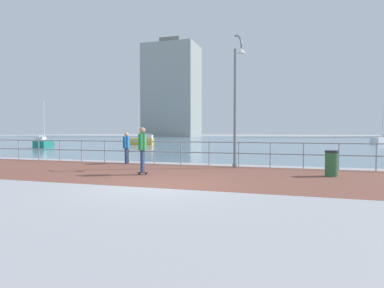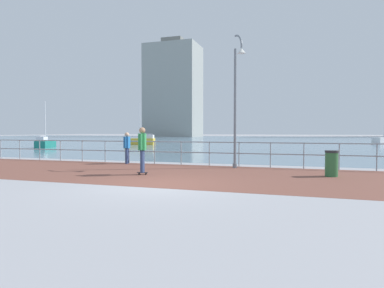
{
  "view_description": "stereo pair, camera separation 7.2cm",
  "coord_description": "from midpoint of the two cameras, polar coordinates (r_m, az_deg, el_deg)",
  "views": [
    {
      "loc": [
        3.92,
        -9.23,
        1.62
      ],
      "look_at": [
        -0.1,
        3.51,
        1.1
      ],
      "focal_mm": 31.14,
      "sensor_mm": 36.0,
      "label": 1
    },
    {
      "loc": [
        3.99,
        -9.21,
        1.62
      ],
      "look_at": [
        -0.1,
        3.51,
        1.1
      ],
      "focal_mm": 31.14,
      "sensor_mm": 36.0,
      "label": 2
    }
  ],
  "objects": [
    {
      "name": "ground",
      "position": [
        49.4,
        13.23,
        0.29
      ],
      "size": [
        220.0,
        220.0,
        0.0
      ],
      "primitive_type": "plane",
      "color": "#9E9EA3"
    },
    {
      "name": "brick_paving",
      "position": [
        12.59,
        -0.62,
        -5.15
      ],
      "size": [
        28.0,
        6.43,
        0.01
      ],
      "primitive_type": "cube",
      "color": "brown",
      "rests_on": "ground"
    },
    {
      "name": "harbor_water",
      "position": [
        60.21,
        14.06,
        0.63
      ],
      "size": [
        180.0,
        88.0,
        0.0
      ],
      "primitive_type": "cube",
      "color": "slate",
      "rests_on": "ground"
    },
    {
      "name": "waterfront_railing",
      "position": [
        15.59,
        3.12,
        -0.86
      ],
      "size": [
        25.25,
        0.06,
        1.13
      ],
      "color": "#8C99A3",
      "rests_on": "ground"
    },
    {
      "name": "lamppost",
      "position": [
        14.65,
        7.83,
        8.39
      ],
      "size": [
        0.61,
        0.7,
        5.78
      ],
      "color": "slate",
      "rests_on": "ground"
    },
    {
      "name": "skateboarder",
      "position": [
        12.42,
        -8.34,
        -0.38
      ],
      "size": [
        0.41,
        0.56,
        1.76
      ],
      "color": "black",
      "rests_on": "ground"
    },
    {
      "name": "bystander",
      "position": [
        16.8,
        -10.96,
        -0.23
      ],
      "size": [
        0.29,
        0.56,
        1.56
      ],
      "color": "navy",
      "rests_on": "ground"
    },
    {
      "name": "trash_bin",
      "position": [
        12.87,
        22.93,
        -3.08
      ],
      "size": [
        0.46,
        0.46,
        0.93
      ],
      "color": "#2D6638",
      "rests_on": "ground"
    },
    {
      "name": "sailboat_yellow",
      "position": [
        35.36,
        -23.8,
        0.12
      ],
      "size": [
        2.17,
        3.37,
        4.54
      ],
      "color": "#197266",
      "rests_on": "ground"
    },
    {
      "name": "sailboat_ivory",
      "position": [
        39.95,
        -8.71,
        0.56
      ],
      "size": [
        3.65,
        1.69,
        4.94
      ],
      "color": "gold",
      "rests_on": "ground"
    },
    {
      "name": "tower_beige",
      "position": [
        97.2,
        -3.19,
        9.08
      ],
      "size": [
        14.81,
        10.87,
        28.1
      ],
      "color": "#939993",
      "rests_on": "ground"
    }
  ]
}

